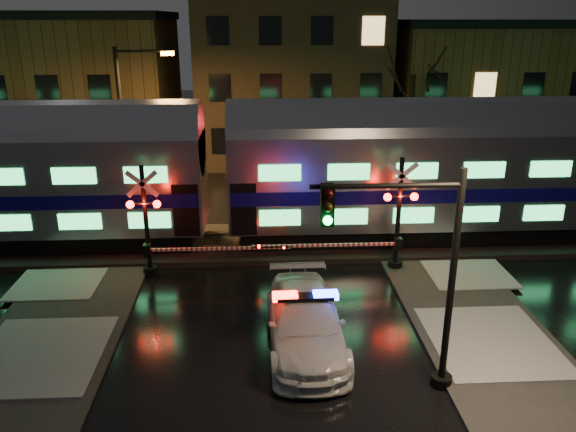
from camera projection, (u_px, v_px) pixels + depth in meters
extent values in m
plane|color=black|center=(268.00, 302.00, 19.03)|extent=(120.00, 120.00, 0.00)
cube|color=black|center=(265.00, 243.00, 23.70)|extent=(90.00, 4.20, 0.24)
cube|color=#2D2D2D|center=(538.00, 410.00, 13.70)|extent=(4.00, 20.00, 0.12)
cube|color=brown|center=(66.00, 91.00, 37.57)|extent=(14.00, 10.00, 9.00)
cube|color=brown|center=(289.00, 70.00, 38.40)|extent=(12.00, 11.00, 11.50)
cube|color=brown|center=(475.00, 92.00, 39.10)|extent=(12.00, 10.00, 8.50)
cube|color=black|center=(522.00, 226.00, 24.10)|extent=(24.00, 2.40, 0.80)
cube|color=#B7BAC1|center=(530.00, 175.00, 23.33)|extent=(25.00, 3.05, 3.80)
cube|color=#0D0A72|center=(529.00, 184.00, 23.47)|extent=(24.75, 3.09, 0.55)
cube|color=#3DEA76|center=(544.00, 213.00, 22.25)|extent=(21.00, 0.05, 0.62)
cube|color=#3DEA76|center=(551.00, 169.00, 21.65)|extent=(21.00, 0.05, 0.62)
cylinder|color=#B7BAC1|center=(536.00, 134.00, 22.77)|extent=(25.00, 3.05, 3.05)
imported|color=silver|center=(305.00, 322.00, 16.25)|extent=(2.27, 5.38, 1.55)
cube|color=black|center=(305.00, 297.00, 15.98)|extent=(1.62, 0.44, 0.10)
cube|color=#FF0C05|center=(285.00, 296.00, 15.93)|extent=(0.72, 0.37, 0.18)
cube|color=#1426FF|center=(326.00, 295.00, 16.01)|extent=(0.72, 0.37, 0.18)
cylinder|color=black|center=(395.00, 265.00, 21.49)|extent=(0.55, 0.55, 0.33)
cylinder|color=black|center=(398.00, 215.00, 20.82)|extent=(0.18, 0.18, 4.38)
sphere|color=#FF0C05|center=(388.00, 197.00, 20.37)|extent=(0.28, 0.28, 0.28)
sphere|color=#FF0C05|center=(414.00, 197.00, 20.42)|extent=(0.28, 0.28, 0.28)
cube|color=white|center=(325.00, 245.00, 20.79)|extent=(5.47, 0.10, 0.10)
cube|color=black|center=(398.00, 244.00, 20.93)|extent=(0.25, 0.30, 0.45)
cylinder|color=black|center=(150.00, 271.00, 21.01)|extent=(0.53, 0.53, 0.32)
cylinder|color=black|center=(146.00, 222.00, 20.36)|extent=(0.17, 0.17, 4.21)
sphere|color=#FF0C05|center=(130.00, 205.00, 19.93)|extent=(0.27, 0.27, 0.27)
sphere|color=#FF0C05|center=(157.00, 204.00, 19.97)|extent=(0.27, 0.27, 0.27)
cube|color=white|center=(220.00, 248.00, 20.60)|extent=(5.26, 0.10, 0.10)
cube|color=black|center=(147.00, 250.00, 20.46)|extent=(0.25, 0.30, 0.45)
cylinder|color=black|center=(441.00, 381.00, 14.67)|extent=(0.55, 0.55, 0.29)
cylinder|color=black|center=(452.00, 284.00, 13.74)|extent=(0.18, 0.18, 5.88)
cylinder|color=black|center=(387.00, 186.00, 12.80)|extent=(3.53, 0.12, 0.12)
cube|color=black|center=(327.00, 205.00, 12.71)|extent=(0.31, 0.27, 0.98)
sphere|color=#0CFF3F|center=(328.00, 221.00, 12.67)|extent=(0.22, 0.22, 0.22)
cylinder|color=black|center=(123.00, 136.00, 25.85)|extent=(0.20, 0.20, 7.92)
cylinder|color=black|center=(142.00, 51.00, 24.66)|extent=(2.38, 0.12, 0.12)
cube|color=orange|center=(167.00, 53.00, 24.75)|extent=(0.54, 0.28, 0.18)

